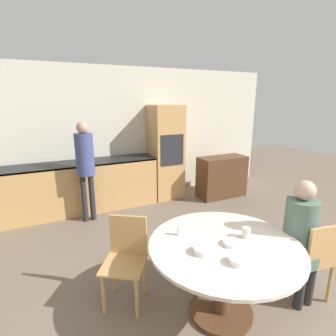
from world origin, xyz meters
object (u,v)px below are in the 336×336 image
(person_seated, at_px, (301,233))
(bowl_far, at_px, (203,250))
(bowl_centre, at_px, (232,243))
(person_standing, at_px, (85,160))
(chair_near_right, at_px, (315,257))
(sideboard, at_px, (222,177))
(chair_far_left, at_px, (126,255))
(cup, at_px, (246,233))
(bowl_near, at_px, (238,261))
(dining_table, at_px, (224,264))
(oven_unit, at_px, (166,152))

(person_seated, relative_size, bowl_far, 7.92)
(bowl_centre, bearing_deg, person_standing, 107.53)
(chair_near_right, height_order, person_standing, person_standing)
(person_seated, xyz_separation_m, bowl_far, (-1.05, 0.12, 0.03))
(sideboard, bearing_deg, bowl_far, -129.73)
(sideboard, height_order, person_standing, person_standing)
(chair_far_left, bearing_deg, bowl_far, -19.17)
(person_seated, bearing_deg, chair_far_left, 154.07)
(chair_far_left, relative_size, cup, 8.69)
(sideboard, bearing_deg, cup, -123.04)
(person_seated, bearing_deg, cup, 163.62)
(bowl_near, bearing_deg, cup, 40.33)
(dining_table, xyz_separation_m, bowl_centre, (0.04, -0.04, 0.23))
(oven_unit, height_order, person_standing, oven_unit)
(person_standing, bearing_deg, bowl_far, -78.58)
(bowl_near, bearing_deg, chair_far_left, 126.94)
(chair_near_right, relative_size, person_seated, 0.69)
(dining_table, height_order, chair_far_left, chair_far_left)
(cup, height_order, bowl_near, cup)
(sideboard, height_order, chair_near_right, chair_near_right)
(person_seated, xyz_separation_m, cup, (-0.55, 0.16, 0.05))
(oven_unit, relative_size, dining_table, 1.38)
(bowl_near, bearing_deg, person_standing, 103.66)
(sideboard, distance_m, dining_table, 3.22)
(cup, relative_size, bowl_centre, 0.62)
(person_standing, bearing_deg, chair_near_right, -59.11)
(cup, bearing_deg, bowl_near, -139.67)
(sideboard, bearing_deg, chair_far_left, -143.14)
(bowl_centre, bearing_deg, oven_unit, 75.25)
(sideboard, xyz_separation_m, chair_far_left, (-2.66, -1.99, 0.07))
(person_standing, xyz_separation_m, cup, (1.03, -2.60, -0.25))
(sideboard, xyz_separation_m, bowl_far, (-2.18, -2.62, 0.34))
(chair_far_left, height_order, bowl_far, chair_far_left)
(sideboard, distance_m, bowl_far, 3.42)
(dining_table, bearing_deg, person_standing, 106.92)
(chair_near_right, bearing_deg, bowl_near, 11.82)
(oven_unit, relative_size, chair_far_left, 2.16)
(dining_table, height_order, person_seated, person_seated)
(sideboard, bearing_deg, person_seated, -112.42)
(dining_table, xyz_separation_m, person_seated, (0.79, -0.16, 0.20))
(person_standing, height_order, bowl_centre, person_standing)
(oven_unit, bearing_deg, sideboard, -25.86)
(dining_table, bearing_deg, bowl_centre, -44.88)
(oven_unit, distance_m, bowl_far, 3.33)
(sideboard, relative_size, person_standing, 0.60)
(sideboard, xyz_separation_m, bowl_centre, (-1.87, -2.62, 0.34))
(cup, relative_size, bowl_near, 0.68)
(chair_near_right, distance_m, bowl_far, 1.22)
(chair_near_right, xyz_separation_m, person_seated, (-0.12, 0.09, 0.25))
(chair_far_left, relative_size, bowl_near, 5.95)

